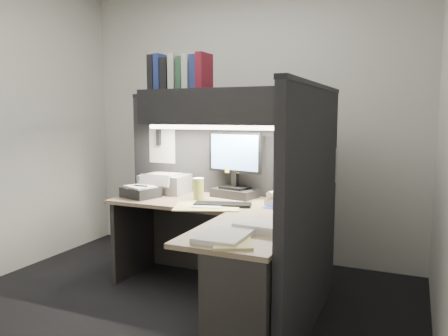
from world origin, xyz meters
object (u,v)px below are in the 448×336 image
(coffee_cup, at_px, (198,189))
(notebook_stack, at_px, (141,192))
(desk, at_px, (223,261))
(telephone, at_px, (283,200))
(overhead_shelf, at_px, (226,107))
(keyboard, at_px, (223,204))
(printer, at_px, (166,183))
(monitor, at_px, (235,172))

(coffee_cup, height_order, notebook_stack, coffee_cup)
(desk, xyz_separation_m, coffee_cup, (-0.49, 0.59, 0.37))
(coffee_cup, xyz_separation_m, notebook_stack, (-0.49, -0.13, -0.04))
(telephone, xyz_separation_m, notebook_stack, (-1.21, -0.17, -0.00))
(overhead_shelf, distance_m, notebook_stack, 1.03)
(overhead_shelf, xyz_separation_m, coffee_cup, (-0.19, -0.16, -0.69))
(overhead_shelf, distance_m, keyboard, 0.84)
(telephone, xyz_separation_m, printer, (-1.14, 0.13, 0.04))
(monitor, distance_m, printer, 0.68)
(telephone, bearing_deg, notebook_stack, -157.44)
(overhead_shelf, distance_m, telephone, 0.91)
(monitor, distance_m, keyboard, 0.42)
(monitor, relative_size, printer, 1.37)
(desk, distance_m, telephone, 0.75)
(monitor, xyz_separation_m, coffee_cup, (-0.25, -0.19, -0.14))
(overhead_shelf, bearing_deg, telephone, -12.50)
(desk, relative_size, overhead_shelf, 1.10)
(monitor, xyz_separation_m, telephone, (0.47, -0.15, -0.18))
(printer, bearing_deg, overhead_shelf, -3.10)
(coffee_cup, bearing_deg, keyboard, -30.25)
(desk, distance_m, monitor, 0.97)
(overhead_shelf, bearing_deg, desk, -68.21)
(notebook_stack, bearing_deg, desk, -25.27)
(keyboard, height_order, coffee_cup, coffee_cup)
(keyboard, bearing_deg, notebook_stack, 162.29)
(printer, relative_size, notebook_stack, 1.43)
(printer, height_order, notebook_stack, printer)
(monitor, bearing_deg, desk, -61.22)
(overhead_shelf, height_order, keyboard, overhead_shelf)
(desk, bearing_deg, keyboard, 114.17)
(telephone, distance_m, coffee_cup, 0.72)
(desk, height_order, monitor, monitor)
(keyboard, relative_size, printer, 1.08)
(monitor, height_order, telephone, monitor)
(monitor, relative_size, telephone, 2.54)
(telephone, bearing_deg, printer, -172.09)
(keyboard, distance_m, printer, 0.80)
(desk, xyz_separation_m, monitor, (-0.24, 0.78, 0.51))
(desk, relative_size, monitor, 3.04)
(desk, bearing_deg, coffee_cup, 129.36)
(printer, bearing_deg, monitor, -0.18)
(keyboard, height_order, notebook_stack, notebook_stack)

